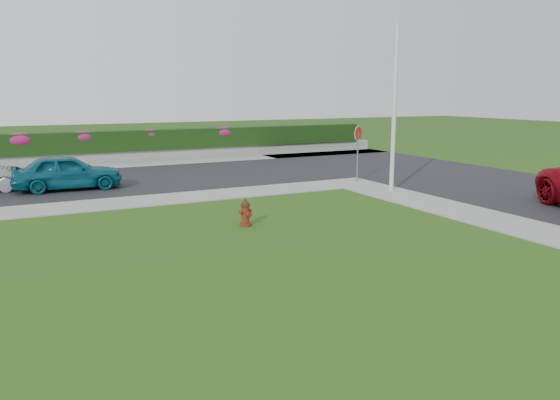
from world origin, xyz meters
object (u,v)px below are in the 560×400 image
fire_hydrant (245,213)px  sedan_teal (67,172)px  utility_pole (394,110)px  stop_sign (358,140)px

fire_hydrant → sedan_teal: bearing=99.1°
sedan_teal → utility_pole: bearing=-116.0°
sedan_teal → stop_sign: stop_sign is taller
fire_hydrant → sedan_teal: size_ratio=0.20×
stop_sign → utility_pole: bearing=-100.4°
fire_hydrant → utility_pole: (7.07, 2.45, 2.72)m
fire_hydrant → stop_sign: (7.30, 5.06, 1.38)m
fire_hydrant → utility_pole: 7.96m
fire_hydrant → sedan_teal: sedan_teal is taller
fire_hydrant → sedan_teal: (-3.86, 8.36, 0.35)m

